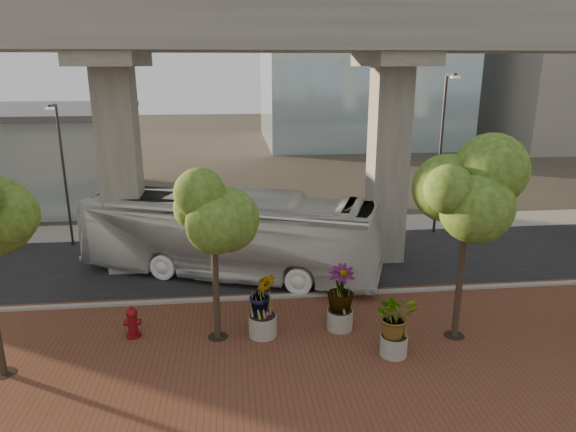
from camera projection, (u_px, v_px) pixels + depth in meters
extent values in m
plane|color=#332D25|center=(262.00, 280.00, 22.51)|extent=(160.00, 160.00, 0.00)
cube|color=brown|center=(279.00, 389.00, 14.88)|extent=(70.00, 13.00, 0.06)
cube|color=black|center=(260.00, 262.00, 24.41)|extent=(90.00, 8.00, 0.04)
cube|color=gray|center=(265.00, 298.00, 20.58)|extent=(70.00, 0.25, 0.16)
cube|color=gray|center=(254.00, 227.00, 29.65)|extent=(90.00, 3.00, 0.06)
cube|color=#9B968D|center=(258.00, 26.00, 19.92)|extent=(72.00, 2.40, 1.80)
cube|color=#9B968D|center=(254.00, 31.00, 22.97)|extent=(72.00, 2.40, 1.80)
cube|color=#9B968D|center=(252.00, 1.00, 23.63)|extent=(72.00, 0.12, 1.00)
imported|color=silver|center=(229.00, 235.00, 22.61)|extent=(13.52, 7.64, 3.70)
cylinder|color=maroon|center=(134.00, 335.00, 17.68)|extent=(0.51, 0.51, 0.11)
cylinder|color=maroon|center=(133.00, 324.00, 17.56)|extent=(0.34, 0.34, 0.82)
sphere|color=maroon|center=(132.00, 313.00, 17.45)|extent=(0.39, 0.39, 0.39)
cylinder|color=maroon|center=(131.00, 309.00, 17.40)|extent=(0.11, 0.11, 0.14)
cylinder|color=maroon|center=(132.00, 322.00, 17.54)|extent=(0.56, 0.23, 0.23)
cylinder|color=#A39D93|center=(394.00, 345.00, 16.49)|extent=(0.88, 0.88, 0.68)
imported|color=#2C4E14|center=(396.00, 315.00, 16.19)|extent=(1.95, 1.95, 1.46)
cylinder|color=#ABA89B|center=(340.00, 319.00, 18.13)|extent=(0.91, 0.91, 0.71)
imported|color=#2C4E14|center=(341.00, 289.00, 17.79)|extent=(2.22, 2.22, 1.66)
cylinder|color=#A49E94|center=(263.00, 325.00, 17.67)|extent=(0.97, 0.97, 0.75)
imported|color=#2C4E14|center=(262.00, 294.00, 17.33)|extent=(2.14, 2.14, 1.61)
cylinder|color=black|center=(4.00, 373.00, 15.57)|extent=(0.70, 0.70, 0.01)
cylinder|color=#433226|center=(216.00, 290.00, 17.17)|extent=(0.22, 0.22, 3.52)
cylinder|color=black|center=(218.00, 337.00, 17.67)|extent=(0.70, 0.70, 0.01)
cylinder|color=#433226|center=(460.00, 282.00, 17.17)|extent=(0.22, 0.22, 4.01)
cylinder|color=black|center=(454.00, 335.00, 17.74)|extent=(0.70, 0.70, 0.01)
cylinder|color=#28282C|center=(65.00, 178.00, 25.74)|extent=(0.13, 0.13, 7.16)
cube|color=#28282C|center=(53.00, 106.00, 24.30)|extent=(0.13, 0.90, 0.13)
cube|color=silver|center=(50.00, 108.00, 23.90)|extent=(0.36, 0.18, 0.11)
cylinder|color=#29292D|center=(440.00, 157.00, 27.61)|extent=(0.15, 0.15, 8.54)
cube|color=#29292D|center=(451.00, 75.00, 25.89)|extent=(0.16, 1.07, 0.16)
cube|color=silver|center=(455.00, 77.00, 25.41)|extent=(0.43, 0.21, 0.13)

